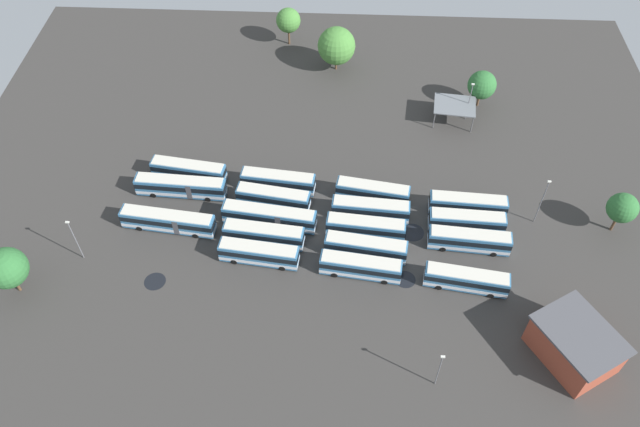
% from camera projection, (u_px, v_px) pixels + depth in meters
% --- Properties ---
extents(ground_plane, '(128.22, 128.22, 0.00)m').
position_uv_depth(ground_plane, '(318.00, 229.00, 100.29)').
color(ground_plane, '#383533').
extents(bus_row0_slot0, '(12.63, 3.25, 3.56)m').
position_uv_depth(bus_row0_slot0, '(468.00, 205.00, 101.24)').
color(bus_row0_slot0, teal).
rests_on(bus_row0_slot0, ground_plane).
extents(bus_row0_slot1, '(12.10, 3.11, 3.56)m').
position_uv_depth(bus_row0_slot1, '(467.00, 222.00, 98.86)').
color(bus_row0_slot1, teal).
rests_on(bus_row0_slot1, ground_plane).
extents(bus_row0_slot2, '(12.80, 3.52, 3.56)m').
position_uv_depth(bus_row0_slot2, '(469.00, 240.00, 96.34)').
color(bus_row0_slot2, teal).
rests_on(bus_row0_slot2, ground_plane).
extents(bus_row0_slot4, '(12.54, 4.26, 3.56)m').
position_uv_depth(bus_row0_slot4, '(466.00, 280.00, 91.49)').
color(bus_row0_slot4, teal).
rests_on(bus_row0_slot4, ground_plane).
extents(bus_row1_slot0, '(12.40, 4.39, 3.56)m').
position_uv_depth(bus_row1_slot0, '(373.00, 192.00, 103.04)').
color(bus_row1_slot0, teal).
rests_on(bus_row1_slot0, ground_plane).
extents(bus_row1_slot1, '(12.69, 3.42, 3.56)m').
position_uv_depth(bus_row1_slot1, '(371.00, 210.00, 100.53)').
color(bus_row1_slot1, teal).
rests_on(bus_row1_slot1, ground_plane).
extents(bus_row1_slot2, '(12.63, 3.64, 3.56)m').
position_uv_depth(bus_row1_slot2, '(366.00, 228.00, 98.03)').
color(bus_row1_slot2, teal).
rests_on(bus_row1_slot2, ground_plane).
extents(bus_row1_slot3, '(12.88, 4.19, 3.56)m').
position_uv_depth(bus_row1_slot3, '(366.00, 248.00, 95.41)').
color(bus_row1_slot3, teal).
rests_on(bus_row1_slot3, ground_plane).
extents(bus_row1_slot4, '(12.47, 4.00, 3.56)m').
position_uv_depth(bus_row1_slot4, '(361.00, 267.00, 93.03)').
color(bus_row1_slot4, teal).
rests_on(bus_row1_slot4, ground_plane).
extents(bus_row2_slot0, '(12.65, 3.84, 3.56)m').
position_uv_depth(bus_row2_slot0, '(278.00, 181.00, 104.69)').
color(bus_row2_slot0, teal).
rests_on(bus_row2_slot0, ground_plane).
extents(bus_row2_slot1, '(12.36, 4.30, 3.56)m').
position_uv_depth(bus_row2_slot1, '(273.00, 198.00, 102.20)').
color(bus_row2_slot1, teal).
rests_on(bus_row2_slot1, ground_plane).
extents(bus_row2_slot2, '(15.32, 4.42, 3.56)m').
position_uv_depth(bus_row2_slot2, '(270.00, 216.00, 99.55)').
color(bus_row2_slot2, teal).
rests_on(bus_row2_slot2, ground_plane).
extents(bus_row2_slot3, '(12.81, 3.86, 3.56)m').
position_uv_depth(bus_row2_slot3, '(264.00, 234.00, 97.11)').
color(bus_row2_slot3, teal).
rests_on(bus_row2_slot3, ground_plane).
extents(bus_row2_slot4, '(12.43, 3.93, 3.56)m').
position_uv_depth(bus_row2_slot4, '(259.00, 254.00, 94.66)').
color(bus_row2_slot4, teal).
rests_on(bus_row2_slot4, ground_plane).
extents(bus_row3_slot0, '(13.06, 4.27, 3.56)m').
position_uv_depth(bus_row3_slot0, '(189.00, 171.00, 106.36)').
color(bus_row3_slot0, teal).
rests_on(bus_row3_slot0, ground_plane).
extents(bus_row3_slot1, '(15.24, 3.29, 3.56)m').
position_uv_depth(bus_row3_slot1, '(181.00, 187.00, 103.89)').
color(bus_row3_slot1, teal).
rests_on(bus_row3_slot1, ground_plane).
extents(bus_row3_slot3, '(15.32, 4.24, 3.56)m').
position_uv_depth(bus_row3_slot3, '(168.00, 221.00, 98.92)').
color(bus_row3_slot3, teal).
rests_on(bus_row3_slot3, ground_plane).
extents(depot_building, '(13.01, 13.84, 5.79)m').
position_uv_depth(depot_building, '(575.00, 344.00, 83.32)').
color(depot_building, '#99422D').
rests_on(depot_building, ground_plane).
extents(maintenance_shelter, '(8.22, 6.92, 3.74)m').
position_uv_depth(maintenance_shelter, '(455.00, 106.00, 115.21)').
color(maintenance_shelter, slate).
rests_on(maintenance_shelter, ground_plane).
extents(lamp_post_by_building, '(0.56, 0.28, 8.15)m').
position_uv_depth(lamp_post_by_building, '(469.00, 100.00, 114.76)').
color(lamp_post_by_building, slate).
rests_on(lamp_post_by_building, ground_plane).
extents(lamp_post_near_entrance, '(0.56, 0.28, 8.62)m').
position_uv_depth(lamp_post_near_entrance, '(75.00, 239.00, 92.93)').
color(lamp_post_near_entrance, slate).
rests_on(lamp_post_near_entrance, ground_plane).
extents(lamp_post_far_corner, '(0.56, 0.28, 9.46)m').
position_uv_depth(lamp_post_far_corner, '(542.00, 200.00, 97.44)').
color(lamp_post_far_corner, slate).
rests_on(lamp_post_far_corner, ground_plane).
extents(lamp_post_mid_lot, '(0.56, 0.28, 7.46)m').
position_uv_depth(lamp_post_mid_lot, '(439.00, 369.00, 79.64)').
color(lamp_post_mid_lot, slate).
rests_on(lamp_post_mid_lot, ground_plane).
extents(tree_northeast, '(6.07, 6.07, 8.50)m').
position_uv_depth(tree_northeast, '(6.00, 268.00, 88.46)').
color(tree_northeast, brown).
rests_on(tree_northeast, ground_plane).
extents(tree_west_edge, '(4.79, 4.79, 7.65)m').
position_uv_depth(tree_west_edge, '(622.00, 208.00, 96.26)').
color(tree_west_edge, brown).
rests_on(tree_west_edge, ground_plane).
extents(tree_east_edge, '(5.39, 5.39, 7.53)m').
position_uv_depth(tree_east_edge, '(482.00, 85.00, 117.16)').
color(tree_east_edge, brown).
rests_on(tree_east_edge, ground_plane).
extents(tree_northwest, '(5.14, 5.14, 8.24)m').
position_uv_depth(tree_northwest, '(288.00, 20.00, 130.19)').
color(tree_northwest, brown).
rests_on(tree_northwest, ground_plane).
extents(tree_south_edge, '(7.58, 7.58, 9.32)m').
position_uv_depth(tree_south_edge, '(336.00, 46.00, 124.35)').
color(tree_south_edge, brown).
rests_on(tree_south_edge, ground_plane).
extents(puddle_between_rows, '(3.28, 3.28, 0.01)m').
position_uv_depth(puddle_between_rows, '(155.00, 281.00, 93.55)').
color(puddle_between_rows, black).
rests_on(puddle_between_rows, ground_plane).
extents(puddle_near_shelter, '(3.18, 3.18, 0.01)m').
position_uv_depth(puddle_near_shelter, '(405.00, 279.00, 93.79)').
color(puddle_near_shelter, black).
rests_on(puddle_near_shelter, ground_plane).
extents(puddle_centre_drain, '(3.39, 3.39, 0.01)m').
position_uv_depth(puddle_centre_drain, '(444.00, 272.00, 94.68)').
color(puddle_centre_drain, black).
rests_on(puddle_centre_drain, ground_plane).
extents(puddle_front_lane, '(3.73, 3.73, 0.01)m').
position_uv_depth(puddle_front_lane, '(412.00, 232.00, 99.82)').
color(puddle_front_lane, black).
rests_on(puddle_front_lane, ground_plane).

